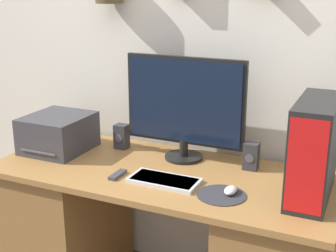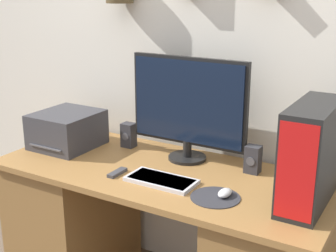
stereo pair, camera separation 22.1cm
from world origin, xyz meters
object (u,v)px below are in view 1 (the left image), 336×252
object	(u,v)px
computer_tower	(314,150)
speaker_left	(122,136)
speaker_right	(251,156)
remote_control	(118,175)
keyboard	(164,180)
mouse	(231,190)
monitor	(184,105)
printer	(58,133)

from	to	relation	value
computer_tower	speaker_left	distance (m)	1.07
speaker_right	remote_control	xyz separation A→B (m)	(-0.55, -0.35, -0.06)
remote_control	speaker_right	bearing A→B (deg)	32.46
keyboard	speaker_right	distance (m)	0.46
keyboard	remote_control	size ratio (longest dim) A/B	2.75
keyboard	mouse	bearing A→B (deg)	0.77
mouse	speaker_right	size ratio (longest dim) A/B	0.65
keyboard	remote_control	bearing A→B (deg)	-172.99
monitor	remote_control	bearing A→B (deg)	-118.83
keyboard	printer	bearing A→B (deg)	167.43
mouse	remote_control	xyz separation A→B (m)	(-0.55, -0.03, -0.01)
speaker_right	keyboard	bearing A→B (deg)	-134.83
monitor	speaker_left	xyz separation A→B (m)	(-0.38, 0.00, -0.22)
monitor	speaker_left	distance (m)	0.44
mouse	remote_control	bearing A→B (deg)	-176.58
mouse	speaker_right	world-z (taller)	speaker_right
printer	monitor	bearing A→B (deg)	13.76
computer_tower	speaker_right	xyz separation A→B (m)	(-0.31, 0.19, -0.14)
computer_tower	speaker_left	xyz separation A→B (m)	(-1.05, 0.19, -0.14)
computer_tower	remote_control	world-z (taller)	computer_tower
keyboard	mouse	xyz separation A→B (m)	(0.32, 0.00, 0.01)
monitor	speaker_right	bearing A→B (deg)	-0.26
keyboard	mouse	size ratio (longest dim) A/B	3.67
speaker_left	remote_control	world-z (taller)	speaker_left
speaker_left	remote_control	distance (m)	0.40
keyboard	speaker_right	xyz separation A→B (m)	(0.32, 0.32, 0.06)
monitor	computer_tower	distance (m)	0.70
speaker_right	remote_control	bearing A→B (deg)	-147.54
printer	speaker_right	distance (m)	1.05
monitor	keyboard	distance (m)	0.43
monitor	printer	xyz separation A→B (m)	(-0.68, -0.17, -0.19)
keyboard	speaker_right	size ratio (longest dim) A/B	2.39
computer_tower	printer	distance (m)	1.35
speaker_left	printer	bearing A→B (deg)	-150.96
printer	mouse	bearing A→B (deg)	-8.54
printer	speaker_left	distance (m)	0.35
monitor	mouse	size ratio (longest dim) A/B	7.18
printer	speaker_left	bearing A→B (deg)	29.04
keyboard	mouse	distance (m)	0.32
monitor	printer	size ratio (longest dim) A/B	1.80
mouse	computer_tower	xyz separation A→B (m)	(0.32, 0.13, 0.19)
printer	speaker_left	size ratio (longest dim) A/B	2.60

